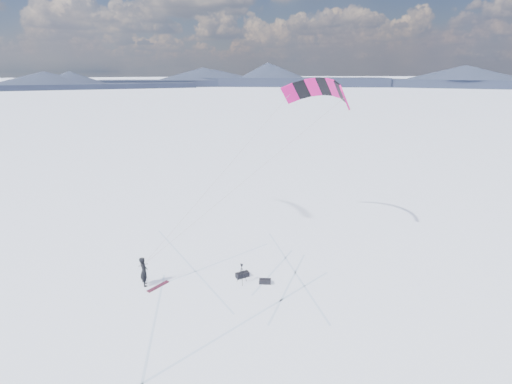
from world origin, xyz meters
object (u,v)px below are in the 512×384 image
snowkiter (145,285)px  gear_bag_b (265,281)px  snowboard (158,286)px  tripod (242,271)px  gear_bag_a (242,275)px

snowkiter → gear_bag_b: (6.46, -3.15, 0.14)m
snowboard → gear_bag_b: bearing=-48.5°
tripod → snowboard: bearing=147.9°
tripod → gear_bag_a: size_ratio=1.56×
tripod → snowkiter: bearing=145.4°
gear_bag_b → tripod: bearing=-178.5°
gear_bag_a → gear_bag_b: gear_bag_a is taller
snowkiter → snowboard: size_ratio=1.25×
snowkiter → gear_bag_a: 5.87m
snowkiter → gear_bag_a: size_ratio=2.24×
gear_bag_a → tripod: bearing=-118.0°
gear_bag_a → snowboard: bearing=165.0°
snowkiter → gear_bag_b: snowkiter is taller
snowboard → gear_bag_a: size_ratio=1.79×
tripod → gear_bag_a: tripod is taller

